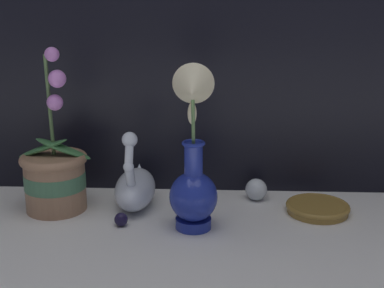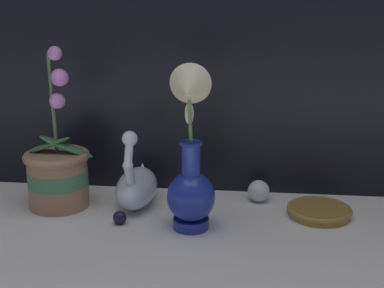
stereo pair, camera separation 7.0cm
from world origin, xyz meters
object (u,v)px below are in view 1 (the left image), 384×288
swan_figurine (135,186)px  glass_sphere (256,189)px  blue_vase (193,169)px  amber_dish (318,207)px  orchid_potted_plant (55,175)px

swan_figurine → glass_sphere: size_ratio=3.69×
swan_figurine → glass_sphere: swan_figurine is taller
blue_vase → amber_dish: bearing=20.5°
orchid_potted_plant → amber_dish: orchid_potted_plant is taller
orchid_potted_plant → glass_sphere: size_ratio=7.08×
blue_vase → glass_sphere: (0.14, 0.17, -0.11)m
amber_dish → blue_vase: bearing=-159.5°
swan_figurine → blue_vase: bearing=-41.1°
amber_dish → orchid_potted_plant: bearing=-179.4°
orchid_potted_plant → swan_figurine: size_ratio=1.92×
blue_vase → amber_dish: 0.32m
swan_figurine → orchid_potted_plant: bearing=-172.1°
orchid_potted_plant → amber_dish: (0.59, 0.01, -0.07)m
orchid_potted_plant → swan_figurine: bearing=7.9°
orchid_potted_plant → amber_dish: 0.59m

